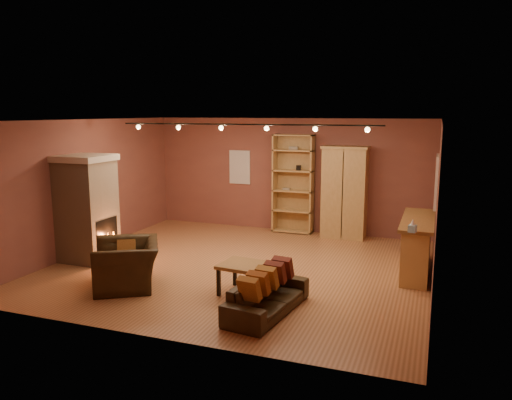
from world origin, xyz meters
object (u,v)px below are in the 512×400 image
at_px(bar_counter, 417,245).
at_px(armchair, 127,257).
at_px(bookcase, 294,183).
at_px(loveseat, 267,290).
at_px(armoire, 344,192).
at_px(coffee_table, 242,268).
at_px(fireplace, 87,208).

relative_size(bar_counter, armchair, 1.48).
distance_m(bookcase, loveseat, 5.24).
height_order(armoire, coffee_table, armoire).
bearing_deg(coffee_table, armoire, 78.13).
bearing_deg(bookcase, loveseat, -78.45).
xyz_separation_m(armoire, bar_counter, (1.75, -2.15, -0.57)).
bearing_deg(bar_counter, coffee_table, -141.09).
height_order(fireplace, armchair, fireplace).
bearing_deg(armoire, bookcase, 173.36).
distance_m(fireplace, coffee_table, 3.72).
bearing_deg(loveseat, bookcase, 19.47).
xyz_separation_m(bookcase, bar_counter, (3.02, -2.29, -0.71)).
relative_size(loveseat, coffee_table, 2.38).
distance_m(bookcase, bar_counter, 3.86).
height_order(fireplace, bar_counter, fireplace).
bearing_deg(coffee_table, loveseat, -43.94).
bearing_deg(loveseat, armchair, 92.26).
xyz_separation_m(fireplace, armoire, (4.50, 3.57, 0.03)).
height_order(loveseat, armchair, armchair).
xyz_separation_m(armoire, coffee_table, (-0.90, -4.28, -0.66)).
bearing_deg(bookcase, armchair, -108.16).
xyz_separation_m(bar_counter, loveseat, (-1.99, -2.77, -0.17)).
bearing_deg(bookcase, bar_counter, -37.19).
bearing_deg(armchair, armoire, 116.18).
relative_size(fireplace, coffee_table, 2.90).
bearing_deg(fireplace, coffee_table, -11.14).
height_order(fireplace, coffee_table, fireplace).
relative_size(loveseat, armchair, 1.21).
xyz_separation_m(fireplace, bookcase, (3.22, 3.72, 0.17)).
xyz_separation_m(bookcase, coffee_table, (0.38, -4.43, -0.80)).
height_order(bookcase, armchair, bookcase).
height_order(loveseat, coffee_table, loveseat).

